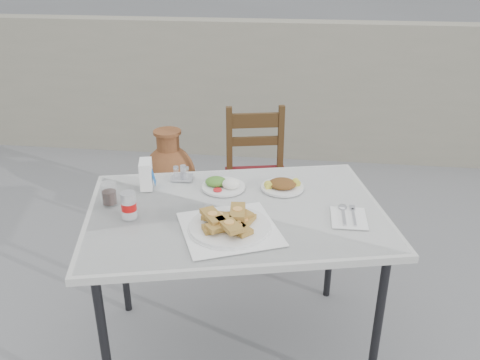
# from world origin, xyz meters

# --- Properties ---
(ground) EXTENTS (80.00, 80.00, 0.00)m
(ground) POSITION_xyz_m (0.00, 0.00, 0.00)
(ground) COLOR #5F6062
(ground) RESTS_ON ground
(cafe_table) EXTENTS (1.42, 1.13, 0.76)m
(cafe_table) POSITION_xyz_m (-0.15, -0.04, 0.71)
(cafe_table) COLOR black
(cafe_table) RESTS_ON ground
(pide_plate) EXTENTS (0.48, 0.48, 0.08)m
(pide_plate) POSITION_xyz_m (-0.15, -0.21, 0.80)
(pide_plate) COLOR white
(pide_plate) RESTS_ON cafe_table
(salad_rice_plate) EXTENTS (0.20, 0.20, 0.05)m
(salad_rice_plate) POSITION_xyz_m (-0.24, 0.16, 0.78)
(salad_rice_plate) COLOR white
(salad_rice_plate) RESTS_ON cafe_table
(salad_chopped_plate) EXTENTS (0.20, 0.20, 0.04)m
(salad_chopped_plate) POSITION_xyz_m (0.04, 0.19, 0.78)
(salad_chopped_plate) COLOR white
(salad_chopped_plate) RESTS_ON cafe_table
(soda_can) EXTENTS (0.06, 0.06, 0.11)m
(soda_can) POSITION_xyz_m (-0.57, -0.17, 0.82)
(soda_can) COLOR silver
(soda_can) RESTS_ON cafe_table
(cola_glass) EXTENTS (0.07, 0.07, 0.10)m
(cola_glass) POSITION_xyz_m (-0.70, -0.06, 0.81)
(cola_glass) COLOR white
(cola_glass) RESTS_ON cafe_table
(napkin_holder) EXTENTS (0.09, 0.12, 0.13)m
(napkin_holder) POSITION_xyz_m (-0.59, 0.12, 0.83)
(napkin_holder) COLOR white
(napkin_holder) RESTS_ON cafe_table
(condiment_caddy) EXTENTS (0.10, 0.08, 0.07)m
(condiment_caddy) POSITION_xyz_m (-0.45, 0.23, 0.79)
(condiment_caddy) COLOR silver
(condiment_caddy) RESTS_ON cafe_table
(cutlery_napkin) EXTENTS (0.15, 0.20, 0.01)m
(cutlery_napkin) POSITION_xyz_m (0.32, -0.04, 0.77)
(cutlery_napkin) COLOR white
(cutlery_napkin) RESTS_ON cafe_table
(chair) EXTENTS (0.46, 0.46, 0.87)m
(chair) POSITION_xyz_m (-0.15, 0.98, 0.45)
(chair) COLOR #37240F
(chair) RESTS_ON ground
(terracotta_urn) EXTENTS (0.37, 0.37, 0.64)m
(terracotta_urn) POSITION_xyz_m (-0.79, 1.23, 0.30)
(terracotta_urn) COLOR brown
(terracotta_urn) RESTS_ON ground
(back_wall) EXTENTS (6.00, 0.25, 1.20)m
(back_wall) POSITION_xyz_m (0.00, 2.50, 0.60)
(back_wall) COLOR gray
(back_wall) RESTS_ON ground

